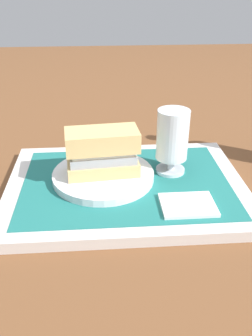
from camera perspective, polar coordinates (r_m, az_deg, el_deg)
ground_plane at (r=0.68m, az=0.00°, el=-3.67°), size 3.00×3.00×0.00m
tray at (r=0.68m, az=0.00°, el=-2.96°), size 0.44×0.32×0.02m
placemat at (r=0.67m, az=0.00°, el=-2.19°), size 0.38×0.27×0.00m
plate at (r=0.68m, az=-3.60°, el=-1.18°), size 0.19×0.19×0.01m
sandwich at (r=0.66m, az=-3.44°, el=2.63°), size 0.14×0.08×0.08m
beer_glass at (r=0.68m, az=7.30°, el=4.44°), size 0.06×0.06×0.12m
napkin_folded at (r=0.61m, az=9.73°, el=-5.74°), size 0.09×0.07×0.01m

